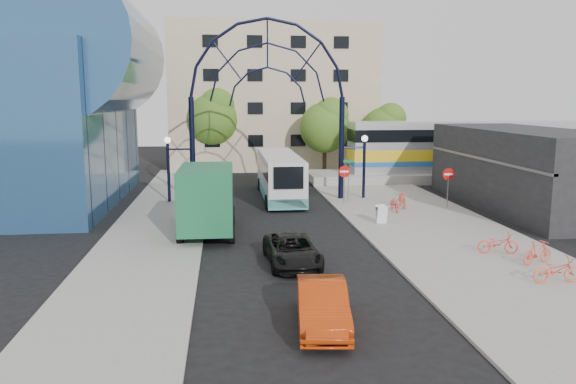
{
  "coord_description": "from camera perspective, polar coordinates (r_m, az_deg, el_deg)",
  "views": [
    {
      "loc": [
        -2.88,
        -23.38,
        6.9
      ],
      "look_at": [
        0.44,
        6.0,
        1.95
      ],
      "focal_mm": 35.0,
      "sensor_mm": 36.0,
      "label": 1
    }
  ],
  "objects": [
    {
      "name": "green_truck",
      "position": [
        29.13,
        -8.17,
        -0.74
      ],
      "size": [
        2.85,
        7.09,
        3.55
      ],
      "rotation": [
        0.0,
        0.0,
        -0.02
      ],
      "color": "black",
      "rests_on": "ground"
    },
    {
      "name": "street_name_sign",
      "position": [
        37.19,
        6.16,
        2.07
      ],
      "size": [
        0.7,
        0.7,
        2.8
      ],
      "color": "slate",
      "rests_on": "sidewalk_east"
    },
    {
      "name": "gateway_arch",
      "position": [
        37.53,
        -2.09,
        12.02
      ],
      "size": [
        13.64,
        0.44,
        12.1
      ],
      "color": "black",
      "rests_on": "ground"
    },
    {
      "name": "tree_north_b",
      "position": [
        53.34,
        -7.59,
        7.65
      ],
      "size": [
        5.12,
        5.12,
        8.0
      ],
      "color": "#382314",
      "rests_on": "ground"
    },
    {
      "name": "red_sedan",
      "position": [
        17.43,
        3.5,
        -11.37
      ],
      "size": [
        1.91,
        4.36,
        1.39
      ],
      "primitive_type": "imported",
      "rotation": [
        0.0,
        0.0,
        -0.1
      ],
      "color": "#B4320B",
      "rests_on": "ground"
    },
    {
      "name": "bike_far_a",
      "position": [
        26.53,
        20.55,
        -4.9
      ],
      "size": [
        1.84,
        0.94,
        0.92
      ],
      "primitive_type": "imported",
      "rotation": [
        0.0,
        0.0,
        1.37
      ],
      "color": "#F43430",
      "rests_on": "sidewalk_east"
    },
    {
      "name": "sandwich_board",
      "position": [
        31.17,
        9.47,
        -2.03
      ],
      "size": [
        0.55,
        0.61,
        0.99
      ],
      "color": "white",
      "rests_on": "sidewalk_east"
    },
    {
      "name": "train_car",
      "position": [
        50.98,
        20.3,
        4.41
      ],
      "size": [
        25.1,
        3.05,
        4.2
      ],
      "color": "#B7B7BC",
      "rests_on": "train_platform"
    },
    {
      "name": "city_bus",
      "position": [
        39.25,
        -0.86,
        1.72
      ],
      "size": [
        2.64,
        11.13,
        3.05
      ],
      "rotation": [
        0.0,
        0.0,
        -0.0
      ],
      "color": "silver",
      "rests_on": "ground"
    },
    {
      "name": "apartment_block",
      "position": [
        58.56,
        -1.7,
        9.59
      ],
      "size": [
        20.0,
        12.1,
        14.0
      ],
      "color": "tan",
      "rests_on": "ground"
    },
    {
      "name": "black_suv",
      "position": [
        23.58,
        0.42,
        -5.95
      ],
      "size": [
        2.27,
        4.56,
        1.24
      ],
      "primitive_type": "imported",
      "rotation": [
        0.0,
        0.0,
        0.05
      ],
      "color": "black",
      "rests_on": "ground"
    },
    {
      "name": "bike_far_b",
      "position": [
        25.52,
        24.01,
        -5.62
      ],
      "size": [
        1.68,
        0.94,
        0.97
      ],
      "primitive_type": "imported",
      "rotation": [
        0.0,
        0.0,
        1.89
      ],
      "color": "#E2462D",
      "rests_on": "sidewalk_east"
    },
    {
      "name": "train_platform",
      "position": [
        51.24,
        20.14,
        1.62
      ],
      "size": [
        32.0,
        5.0,
        0.8
      ],
      "primitive_type": "cube",
      "color": "gray",
      "rests_on": "ground"
    },
    {
      "name": "tree_north_a",
      "position": [
        50.18,
        3.92,
        6.85
      ],
      "size": [
        4.48,
        4.48,
        7.0
      ],
      "color": "#382314",
      "rests_on": "ground"
    },
    {
      "name": "transit_hall",
      "position": [
        40.34,
        -24.66,
        8.35
      ],
      "size": [
        16.5,
        18.0,
        14.5
      ],
      "color": "#29517F",
      "rests_on": "ground"
    },
    {
      "name": "commercial_block_east",
      "position": [
        38.6,
        22.9,
        2.2
      ],
      "size": [
        6.0,
        16.0,
        5.0
      ],
      "primitive_type": "cube",
      "color": "black",
      "rests_on": "ground"
    },
    {
      "name": "do_not_enter_sign",
      "position": [
        36.49,
        15.98,
        1.37
      ],
      "size": [
        0.76,
        0.07,
        2.48
      ],
      "color": "slate",
      "rests_on": "sidewalk_east"
    },
    {
      "name": "ground",
      "position": [
        24.55,
        0.55,
        -6.83
      ],
      "size": [
        120.0,
        120.0,
        0.0
      ],
      "primitive_type": "plane",
      "color": "black",
      "rests_on": "ground"
    },
    {
      "name": "bike_near_a",
      "position": [
        34.79,
        10.79,
        -1.15
      ],
      "size": [
        0.68,
        1.77,
        0.91
      ],
      "primitive_type": "imported",
      "rotation": [
        0.0,
        0.0,
        -0.04
      ],
      "color": "red",
      "rests_on": "sidewalk_east"
    },
    {
      "name": "tree_north_c",
      "position": [
        53.52,
        9.9,
        6.54
      ],
      "size": [
        4.16,
        4.16,
        6.5
      ],
      "color": "#382314",
      "rests_on": "ground"
    },
    {
      "name": "bike_near_b",
      "position": [
        35.94,
        11.52,
        -0.7
      ],
      "size": [
        0.64,
        1.82,
        1.08
      ],
      "primitive_type": "imported",
      "rotation": [
        0.0,
        0.0,
        -0.08
      ],
      "color": "#FE4C32",
      "rests_on": "sidewalk_east"
    },
    {
      "name": "stop_sign",
      "position": [
        36.54,
        5.74,
        1.73
      ],
      "size": [
        0.8,
        0.07,
        2.5
      ],
      "color": "slate",
      "rests_on": "sidewalk_east"
    },
    {
      "name": "bike_far_c",
      "position": [
        23.29,
        25.62,
        -7.15
      ],
      "size": [
        1.84,
        0.65,
        0.97
      ],
      "primitive_type": "imported",
      "rotation": [
        0.0,
        0.0,
        1.57
      ],
      "color": "#F45330",
      "rests_on": "sidewalk_east"
    },
    {
      "name": "plaza_west",
      "position": [
        30.38,
        -13.15,
        -3.77
      ],
      "size": [
        5.0,
        50.0,
        0.12
      ],
      "primitive_type": "cube",
      "color": "gray",
      "rests_on": "ground"
    },
    {
      "name": "sidewalk_east",
      "position": [
        30.25,
        14.85,
        -3.9
      ],
      "size": [
        8.0,
        56.0,
        0.12
      ],
      "primitive_type": "cube",
      "color": "gray",
      "rests_on": "ground"
    }
  ]
}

